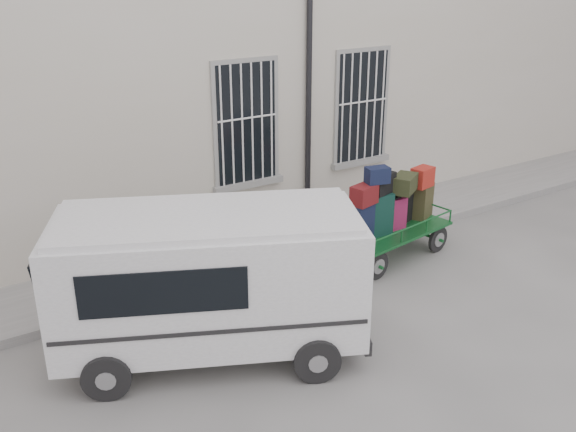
% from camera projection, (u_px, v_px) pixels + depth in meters
% --- Properties ---
extents(ground, '(80.00, 80.00, 0.00)m').
position_uv_depth(ground, '(359.00, 292.00, 10.48)').
color(ground, '#63635E').
rests_on(ground, ground).
extents(building, '(24.00, 5.15, 6.00)m').
position_uv_depth(building, '(204.00, 63.00, 13.67)').
color(building, '#BEB8A2').
rests_on(building, ground).
extents(sidewalk, '(24.00, 1.70, 0.15)m').
position_uv_depth(sidewalk, '(287.00, 241.00, 12.17)').
color(sidewalk, gray).
rests_on(sidewalk, ground).
extents(luggage_cart, '(2.61, 1.31, 1.84)m').
position_uv_depth(luggage_cart, '(393.00, 210.00, 11.34)').
color(luggage_cart, black).
rests_on(luggage_cart, ground).
extents(van, '(4.36, 3.22, 2.05)m').
position_uv_depth(van, '(209.00, 276.00, 8.45)').
color(van, silver).
rests_on(van, ground).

